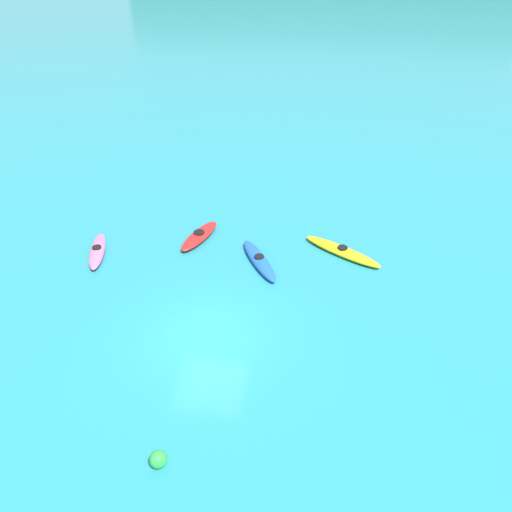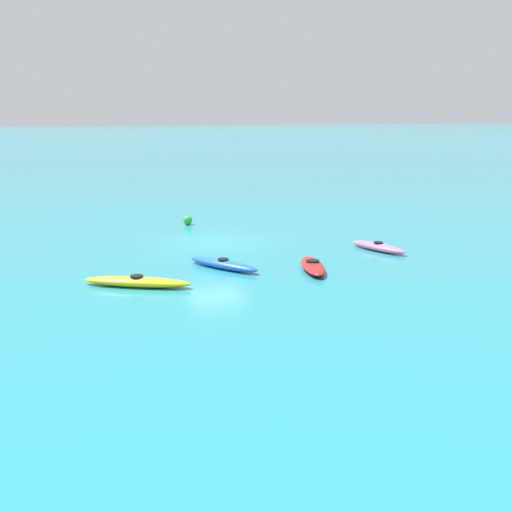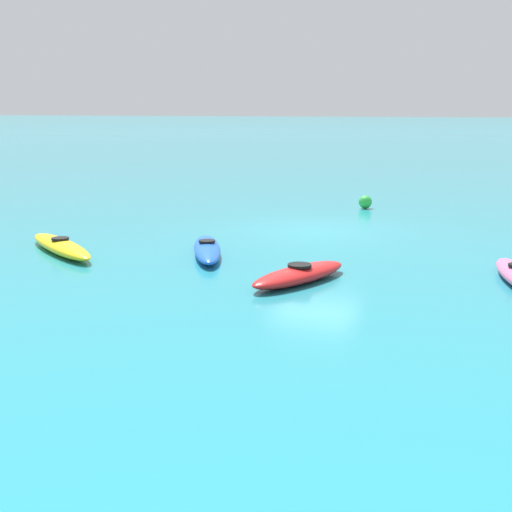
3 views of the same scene
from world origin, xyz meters
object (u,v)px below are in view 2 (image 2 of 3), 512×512
kayak_pink (378,247)px  kayak_red (313,266)px  buoy_green (188,220)px  kayak_blue (223,264)px  kayak_yellow (137,282)px

kayak_pink → kayak_red: 4.31m
buoy_green → kayak_pink: bearing=121.2°
kayak_blue → kayak_yellow: bearing=18.0°
kayak_blue → kayak_red: bearing=152.2°
kayak_red → kayak_blue: (2.83, -1.49, -0.00)m
kayak_yellow → kayak_red: same height
kayak_pink → buoy_green: bearing=-58.8°
kayak_blue → buoy_green: size_ratio=6.56×
kayak_pink → kayak_blue: bearing=1.8°
kayak_blue → buoy_green: buoy_green is taller
kayak_red → buoy_green: (1.40, -10.55, 0.07)m
kayak_red → kayak_blue: 3.20m
kayak_pink → kayak_red: bearing=23.3°
kayak_red → buoy_green: bearing=-82.5°
kayak_yellow → kayak_blue: size_ratio=1.12×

